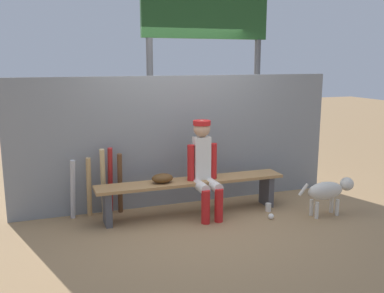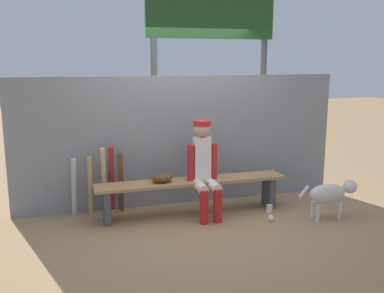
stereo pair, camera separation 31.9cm
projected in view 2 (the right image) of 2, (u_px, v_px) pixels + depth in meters
name	position (u px, v px, depth m)	size (l,w,h in m)	color
ground_plane	(192.00, 214.00, 5.79)	(30.00, 30.00, 0.00)	#9E7A51
chainlink_fence	(182.00, 141.00, 6.08)	(4.64, 0.03, 1.82)	gray
dugout_bench	(192.00, 187.00, 5.72)	(2.55, 0.36, 0.47)	#AD7F4C
player_seated	(204.00, 166.00, 5.60)	(0.41, 0.55, 1.26)	silver
baseball_glove	(162.00, 178.00, 5.58)	(0.28, 0.20, 0.12)	#593819
bat_wood_dark	(121.00, 182.00, 5.79)	(0.06, 0.06, 0.83)	brown
bat_aluminum_red	(111.00, 179.00, 5.80)	(0.06, 0.06, 0.92)	#B22323
bat_wood_natural	(104.00, 181.00, 5.73)	(0.06, 0.06, 0.92)	tan
bat_wood_tan	(90.00, 186.00, 5.69)	(0.06, 0.06, 0.80)	tan
bat_aluminum_silver	(74.00, 188.00, 5.60)	(0.06, 0.06, 0.80)	#B7B7BC
baseball	(271.00, 218.00, 5.54)	(0.07, 0.07, 0.07)	white
cup_on_ground	(269.00, 209.00, 5.83)	(0.08, 0.08, 0.11)	silver
cup_on_bench	(191.00, 176.00, 5.70)	(0.08, 0.08, 0.11)	red
scoreboard	(215.00, 34.00, 6.61)	(2.30, 0.27, 3.44)	#3F3F42
dog	(331.00, 193.00, 5.59)	(0.84, 0.20, 0.49)	beige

